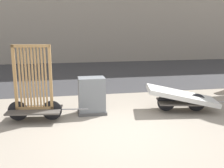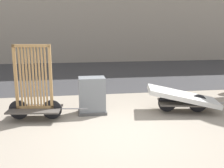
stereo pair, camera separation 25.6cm
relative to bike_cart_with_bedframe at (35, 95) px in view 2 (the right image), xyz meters
name	(u,v)px [view 2 (the right image)]	position (x,y,z in m)	size (l,w,h in m)	color
ground_plane	(120,133)	(2.00, -1.24, -0.66)	(60.00, 60.00, 0.00)	gray
road_strip	(93,73)	(2.00, 6.54, -0.65)	(56.00, 8.54, 0.01)	#38383A
bike_cart_with_bedframe	(35,95)	(0.00, 0.00, 0.00)	(2.05, 0.91, 1.93)	#4C4742
bike_cart_with_mattress	(183,98)	(4.00, 0.00, -0.24)	(2.37, 1.27, 0.71)	#4C4742
utility_cabinet	(92,97)	(1.48, 0.26, -0.19)	(0.77, 0.54, 1.01)	#4C4C4C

